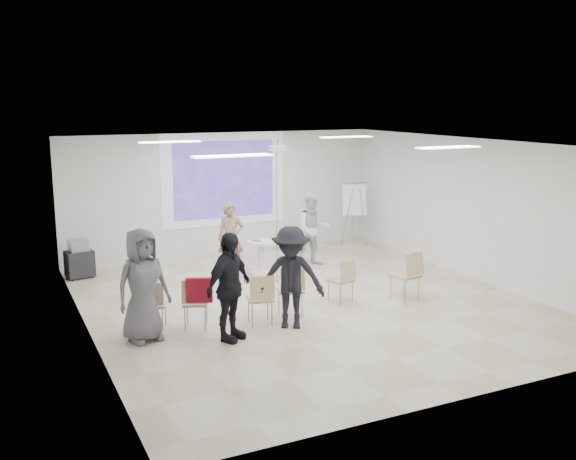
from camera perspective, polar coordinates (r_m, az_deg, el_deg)
name	(u,v)px	position (r m, az deg, el deg)	size (l,w,h in m)	color
floor	(306,304)	(12.35, 1.60, -6.60)	(8.00, 9.00, 0.10)	beige
ceiling	(307,141)	(11.76, 1.69, 7.92)	(8.00, 9.00, 0.10)	white
wall_back	(224,193)	(16.08, -5.74, 3.28)	(8.00, 0.10, 3.00)	silver
wall_left	(81,245)	(10.77, -17.93, -1.31)	(0.10, 9.00, 3.00)	silver
wall_right	(476,209)	(14.23, 16.34, 1.80)	(0.10, 9.00, 3.00)	silver
projection_halo	(224,179)	(15.98, -5.69, 4.50)	(3.20, 0.01, 2.30)	silver
projection_image	(224,179)	(15.96, -5.67, 4.49)	(2.60, 0.01, 1.90)	#492E9C
pedestal_table	(261,255)	(14.09, -2.39, -2.26)	(0.72, 0.72, 0.78)	white
player_left	(231,234)	(14.12, -5.11, -0.34)	(0.65, 0.44, 1.80)	#9A735E
player_right	(313,226)	(14.79, 2.24, 0.40)	(0.90, 0.72, 1.88)	white
controller_left	(234,219)	(14.35, -4.80, 1.02)	(0.04, 0.11, 0.04)	white
controller_right	(301,210)	(14.87, 1.19, 1.75)	(0.04, 0.11, 0.04)	silver
chair_far_left	(153,301)	(10.95, -11.91, -6.22)	(0.53, 0.54, 0.84)	tan
chair_left_mid	(195,299)	(10.85, -8.26, -6.13)	(0.55, 0.57, 0.88)	tan
chair_left_inner	(261,295)	(10.93, -2.42, -5.83)	(0.50, 0.52, 0.89)	tan
chair_center	(291,287)	(11.36, 0.29, -5.07)	(0.52, 0.55, 0.92)	tan
chair_right_inner	(343,277)	(12.16, 4.95, -4.20)	(0.50, 0.52, 0.85)	tan
chair_right_far	(409,272)	(12.37, 10.68, -3.69)	(0.56, 0.59, 0.99)	tan
red_jacket	(199,290)	(10.66, -7.90, -5.32)	(0.43, 0.10, 0.41)	maroon
laptop	(260,297)	(11.04, -2.54, -5.93)	(0.33, 0.24, 0.03)	black
audience_left	(229,279)	(10.18, -5.27, -4.38)	(1.17, 0.70, 2.02)	black
audience_mid	(291,271)	(10.71, 0.26, -3.65)	(1.28, 0.70, 1.97)	black
audience_outer	(142,278)	(10.38, -12.84, -4.22)	(1.00, 0.66, 2.05)	slate
flipchart_easel	(354,199)	(16.65, 5.92, 2.73)	(0.72, 0.56, 1.71)	gray
av_cart	(79,260)	(14.56, -18.05, -2.57)	(0.62, 0.53, 0.84)	black
ceiling_projector	(278,154)	(13.17, -0.91, 6.73)	(0.30, 0.25, 3.00)	white
fluor_panel_nw	(170,142)	(12.92, -10.45, 7.70)	(1.20, 0.30, 0.02)	white
fluor_panel_ne	(346,137)	(14.47, 5.18, 8.23)	(1.20, 0.30, 0.02)	white
fluor_panel_sw	(233,156)	(9.59, -4.95, 6.59)	(1.20, 0.30, 0.02)	white
fluor_panel_se	(448,147)	(11.60, 14.04, 7.14)	(1.20, 0.30, 0.02)	white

